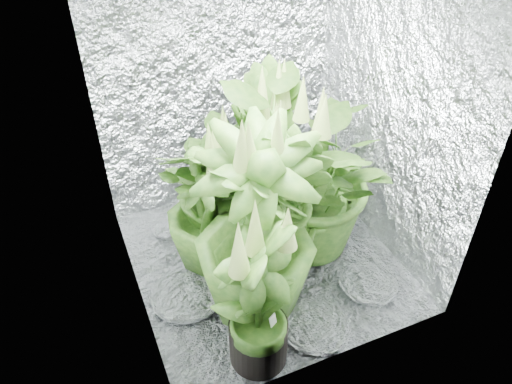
{
  "coord_description": "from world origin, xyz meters",
  "views": [
    {
      "loc": [
        -0.95,
        -2.08,
        2.34
      ],
      "look_at": [
        -0.06,
        0.0,
        0.58
      ],
      "focal_mm": 35.0,
      "sensor_mm": 36.0,
      "label": 1
    }
  ],
  "objects": [
    {
      "name": "plant_h",
      "position": [
        -0.21,
        -0.33,
        0.59
      ],
      "size": [
        0.86,
        0.86,
        1.27
      ],
      "rotation": [
        0.0,
        0.0,
        5.88
      ],
      "color": "black",
      "rests_on": "ground"
    },
    {
      "name": "plant_d",
      "position": [
        -0.33,
        0.13,
        0.45
      ],
      "size": [
        0.66,
        0.66,
        0.97
      ],
      "rotation": [
        0.0,
        0.0,
        2.68
      ],
      "color": "black",
      "rests_on": "ground"
    },
    {
      "name": "walls",
      "position": [
        0.0,
        0.0,
        1.0
      ],
      "size": [
        1.62,
        1.62,
        2.0
      ],
      "color": "silver",
      "rests_on": "ground"
    },
    {
      "name": "plant_a",
      "position": [
        -0.14,
        0.27,
        0.47
      ],
      "size": [
        0.94,
        0.94,
        0.99
      ],
      "rotation": [
        0.0,
        0.0,
        6.11
      ],
      "color": "black",
      "rests_on": "ground"
    },
    {
      "name": "plant_g",
      "position": [
        0.03,
        -0.13,
        0.55
      ],
      "size": [
        0.8,
        0.8,
        1.2
      ],
      "rotation": [
        0.0,
        0.0,
        5.16
      ],
      "color": "black",
      "rests_on": "ground"
    },
    {
      "name": "ground",
      "position": [
        0.0,
        0.0,
        0.0
      ],
      "size": [
        1.6,
        1.6,
        0.0
      ],
      "primitive_type": "plane",
      "color": "silver",
      "rests_on": "ground"
    },
    {
      "name": "plant_c",
      "position": [
        0.15,
        0.4,
        0.55
      ],
      "size": [
        0.67,
        0.67,
        1.2
      ],
      "rotation": [
        0.0,
        0.0,
        1.43
      ],
      "color": "black",
      "rests_on": "ground"
    },
    {
      "name": "plant_b",
      "position": [
        0.06,
        0.15,
        0.45
      ],
      "size": [
        0.64,
        0.64,
        0.98
      ],
      "rotation": [
        0.0,
        0.0,
        0.53
      ],
      "color": "black",
      "rests_on": "ground"
    },
    {
      "name": "plant_f",
      "position": [
        -0.32,
        -0.64,
        0.47
      ],
      "size": [
        0.7,
        0.7,
        1.05
      ],
      "rotation": [
        0.0,
        0.0,
        4.05
      ],
      "color": "black",
      "rests_on": "ground"
    },
    {
      "name": "plant_label",
      "position": [
        -0.25,
        -0.67,
        0.3
      ],
      "size": [
        0.05,
        0.04,
        0.08
      ],
      "primitive_type": "cube",
      "rotation": [
        -0.21,
        0.0,
        0.53
      ],
      "color": "white",
      "rests_on": "plant_f"
    },
    {
      "name": "circulation_fan",
      "position": [
        0.59,
        0.38,
        0.16
      ],
      "size": [
        0.21,
        0.32,
        0.39
      ],
      "rotation": [
        0.0,
        0.0,
        0.43
      ],
      "color": "black",
      "rests_on": "ground"
    },
    {
      "name": "plant_e",
      "position": [
        0.28,
        -0.03,
        0.58
      ],
      "size": [
        1.07,
        1.07,
        1.22
      ],
      "rotation": [
        0.0,
        0.0,
        3.21
      ],
      "color": "black",
      "rests_on": "ground"
    }
  ]
}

